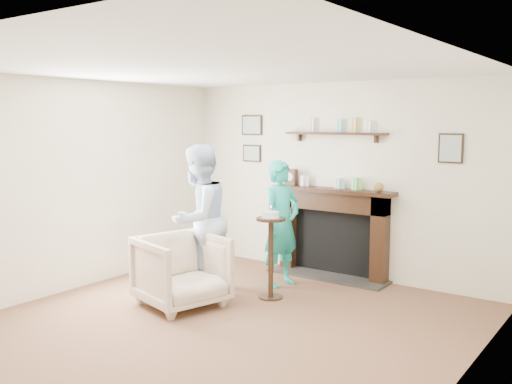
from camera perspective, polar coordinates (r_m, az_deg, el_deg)
ground at (r=5.70m, az=-4.16°, el=-13.54°), size 5.00×5.00×0.00m
room_shell at (r=5.90m, az=-0.02°, el=3.37°), size 4.54×5.02×2.52m
armchair at (r=6.41m, az=-7.38°, el=-11.20°), size 1.05×1.03×0.78m
man at (r=6.86m, az=-5.66°, el=-9.94°), size 0.73×0.90×1.74m
woman at (r=7.13m, az=2.52°, el=-9.26°), size 0.46×0.62×1.54m
pedestal_table at (r=6.46m, az=1.50°, el=-4.99°), size 0.33×0.33×1.07m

